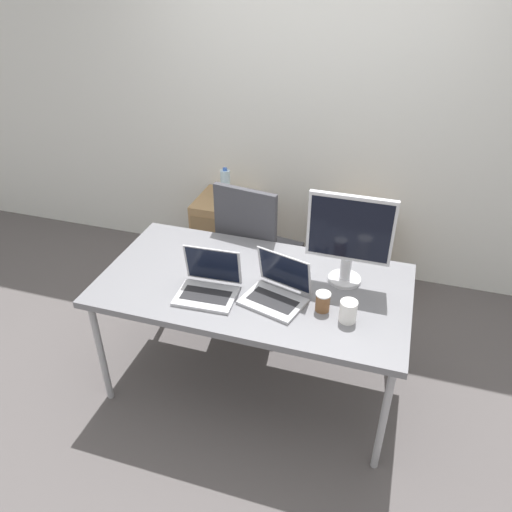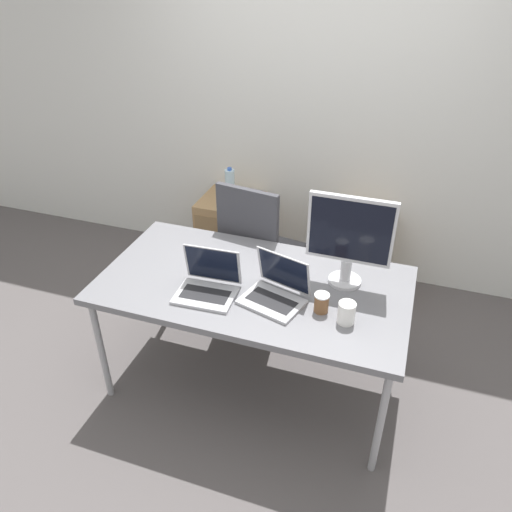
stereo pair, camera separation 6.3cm
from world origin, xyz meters
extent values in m
plane|color=#514C4C|center=(0.00, 0.00, 0.00)|extent=(14.00, 14.00, 0.00)
cube|color=silver|center=(0.00, 1.50, 1.30)|extent=(10.00, 0.05, 2.60)
cube|color=slate|center=(0.00, 0.00, 0.76)|extent=(1.75, 0.93, 0.04)
cylinder|color=#99999E|center=(-0.82, -0.40, 0.37)|extent=(0.04, 0.04, 0.74)
cylinder|color=#99999E|center=(0.82, -0.40, 0.37)|extent=(0.04, 0.04, 0.74)
cylinder|color=#99999E|center=(-0.82, 0.40, 0.37)|extent=(0.04, 0.04, 0.74)
cylinder|color=#99999E|center=(0.82, 0.40, 0.37)|extent=(0.04, 0.04, 0.74)
cylinder|color=#232326|center=(-0.18, 0.77, 0.02)|extent=(0.56, 0.56, 0.04)
cylinder|color=gray|center=(-0.18, 0.77, 0.25)|extent=(0.05, 0.05, 0.43)
cube|color=#38383D|center=(-0.18, 0.77, 0.46)|extent=(0.55, 0.55, 0.07)
cube|color=#38383D|center=(-0.22, 0.52, 0.80)|extent=(0.44, 0.11, 0.60)
cube|color=#99754C|center=(-0.63, 1.24, 0.32)|extent=(0.48, 0.46, 0.63)
cube|color=olive|center=(-0.63, 1.00, 0.32)|extent=(0.44, 0.01, 0.50)
cube|color=#99754C|center=(0.44, 1.24, 0.32)|extent=(0.48, 0.46, 0.63)
cube|color=olive|center=(0.44, 1.00, 0.32)|extent=(0.44, 0.01, 0.50)
cylinder|color=silver|center=(-0.63, 1.24, 0.76)|extent=(0.08, 0.08, 0.25)
cylinder|color=#3359B2|center=(-0.63, 1.24, 0.89)|extent=(0.03, 0.03, 0.02)
cube|color=#ADADB2|center=(-0.20, -0.21, 0.79)|extent=(0.33, 0.25, 0.02)
cube|color=black|center=(-0.20, -0.21, 0.80)|extent=(0.27, 0.14, 0.00)
cube|color=#ADADB2|center=(-0.21, -0.08, 0.91)|extent=(0.32, 0.06, 0.23)
cube|color=black|center=(-0.21, -0.09, 0.91)|extent=(0.30, 0.05, 0.21)
cube|color=#ADADB2|center=(0.15, -0.15, 0.79)|extent=(0.37, 0.31, 0.02)
cube|color=black|center=(0.15, -0.15, 0.80)|extent=(0.29, 0.19, 0.00)
cube|color=#ADADB2|center=(0.18, -0.02, 0.91)|extent=(0.32, 0.14, 0.23)
cube|color=black|center=(0.18, -0.03, 0.91)|extent=(0.30, 0.12, 0.21)
cylinder|color=#B7B7BC|center=(0.49, 0.17, 0.79)|extent=(0.19, 0.19, 0.02)
cylinder|color=#B7B7BC|center=(0.49, 0.17, 0.86)|extent=(0.06, 0.06, 0.13)
cube|color=#B7B7BC|center=(0.49, 0.17, 1.12)|extent=(0.46, 0.03, 0.39)
cube|color=black|center=(0.49, 0.16, 1.12)|extent=(0.43, 0.00, 0.35)
ellipsoid|color=silver|center=(0.20, 0.07, 0.80)|extent=(0.04, 0.06, 0.03)
cylinder|color=white|center=(0.56, -0.17, 0.84)|extent=(0.09, 0.09, 0.12)
cylinder|color=brown|center=(0.42, -0.13, 0.83)|extent=(0.08, 0.08, 0.10)
cylinder|color=white|center=(0.42, -0.13, 0.88)|extent=(0.08, 0.08, 0.01)
cube|color=#B2B2B7|center=(-0.22, 0.08, 0.78)|extent=(0.15, 0.05, 0.01)
torus|color=purple|center=(-0.28, 0.09, 0.78)|extent=(0.05, 0.05, 0.01)
camera|label=1|loc=(0.70, -2.20, 2.44)|focal=35.00mm
camera|label=2|loc=(0.76, -2.18, 2.44)|focal=35.00mm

